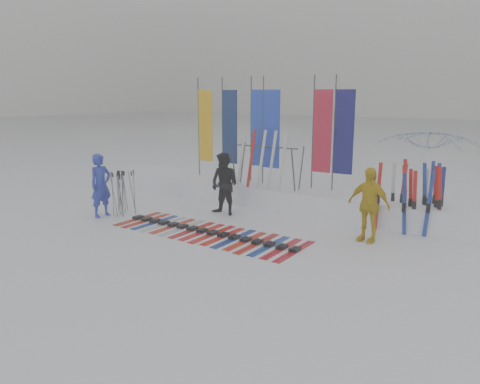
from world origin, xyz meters
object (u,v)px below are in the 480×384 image
Objects in this scene: ski_row at (208,232)px; ski_rack at (267,161)px; person_blue at (101,185)px; person_black at (224,184)px; person_yellow at (368,205)px; tent_canopy at (425,174)px.

ski_row is 2.38× the size of ski_rack.
person_blue is 3.49m from ski_row.
person_yellow is at bearing 1.19° from person_black.
person_blue is 6.99m from person_yellow.
person_black is (2.65, 2.02, 0.00)m from person_blue.
person_blue is 1.01× the size of person_yellow.
tent_canopy reaches higher than person_blue.
person_black is at bearing -47.58° from person_blue.
person_yellow is at bearing -69.05° from person_blue.
ski_row is (-3.34, -1.58, -0.81)m from person_yellow.
person_black is 0.84× the size of ski_rack.
tent_canopy reaches higher than ski_rack.
person_yellow is 0.83× the size of ski_rack.
tent_canopy is at bearing 31.74° from person_black.
ski_rack is (3.15, 3.43, 0.53)m from person_blue.
ski_rack is (-3.58, 1.53, 0.54)m from person_yellow.
tent_canopy is at bearing 47.44° from ski_row.
person_yellow is 3.79m from ski_row.
tent_canopy is (7.28, 4.58, 0.36)m from person_blue.
person_black is at bearing -109.31° from ski_rack.
person_black reaches higher than ski_row.
person_black is at bearing 113.27° from ski_row.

